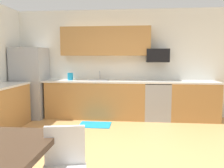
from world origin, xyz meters
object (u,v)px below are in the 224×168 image
object	(u,v)px
microwave	(158,56)
kettle	(70,77)
oven_range	(157,101)
refrigerator	(30,83)
chair_near_table	(64,166)

from	to	relation	value
microwave	kettle	size ratio (longest dim) A/B	2.70
microwave	oven_range	bearing A→B (deg)	-90.00
refrigerator	chair_near_table	size ratio (longest dim) A/B	2.05
oven_range	kettle	bearing A→B (deg)	178.67
refrigerator	microwave	world-z (taller)	refrigerator
oven_range	microwave	world-z (taller)	microwave
microwave	kettle	xyz separation A→B (m)	(-2.16, -0.05, -0.53)
kettle	refrigerator	bearing A→B (deg)	-172.53
microwave	chair_near_table	bearing A→B (deg)	-107.48
refrigerator	microwave	xyz separation A→B (m)	(3.15, 0.18, 0.68)
kettle	oven_range	bearing A→B (deg)	-1.33
refrigerator	oven_range	xyz separation A→B (m)	(3.15, 0.08, -0.42)
refrigerator	chair_near_table	xyz separation A→B (m)	(1.97, -3.57, -0.37)
refrigerator	oven_range	world-z (taller)	refrigerator
oven_range	microwave	size ratio (longest dim) A/B	1.69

